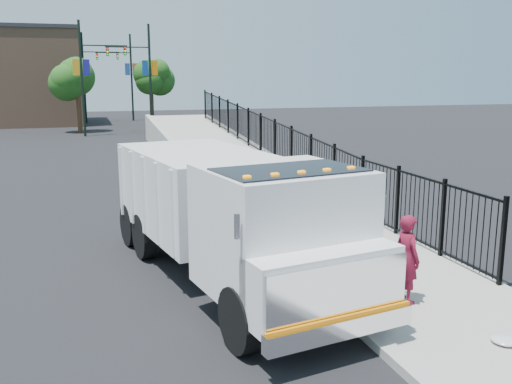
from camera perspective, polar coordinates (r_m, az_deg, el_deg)
name	(u,v)px	position (r m, az deg, el deg)	size (l,w,h in m)	color
ground	(300,276)	(12.62, 4.41, -8.36)	(120.00, 120.00, 0.00)	black
sidewalk	(429,297)	(11.81, 16.95, -9.98)	(3.55, 12.00, 0.12)	#9E998E
curb	(340,307)	(10.89, 8.35, -11.35)	(0.30, 12.00, 0.16)	#ADAAA3
ramp	(221,164)	(28.12, -3.56, 2.82)	(3.95, 24.00, 1.70)	#9E998E
iron_fence	(275,155)	(24.58, 1.87, 3.68)	(0.10, 28.00, 1.80)	black
truck	(231,210)	(11.73, -2.51, -1.82)	(3.98, 8.52, 2.81)	black
worker	(407,259)	(11.03, 14.89, -6.45)	(0.61, 0.40, 1.68)	maroon
debris	(505,340)	(10.17, 23.65, -13.38)	(0.45, 0.45, 0.11)	silver
light_pole_0	(86,74)	(42.37, -16.62, 11.26)	(3.77, 0.22, 8.00)	black
light_pole_1	(146,74)	(44.53, -10.94, 11.53)	(3.78, 0.22, 8.00)	black
light_pole_2	(87,74)	(54.51, -16.52, 11.25)	(3.77, 0.22, 8.00)	black
light_pole_3	(128,74)	(55.92, -12.67, 11.44)	(3.78, 0.22, 8.00)	black
tree_0	(77,79)	(45.10, -17.44, 10.69)	(2.91, 2.91, 5.45)	#382314
tree_1	(151,79)	(49.66, -10.48, 11.04)	(2.40, 2.40, 5.20)	#382314
tree_2	(65,78)	(58.82, -18.56, 10.73)	(2.94, 2.94, 5.47)	#382314
building	(22,78)	(55.20, -22.36, 10.48)	(10.00, 10.00, 8.00)	#8C664C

